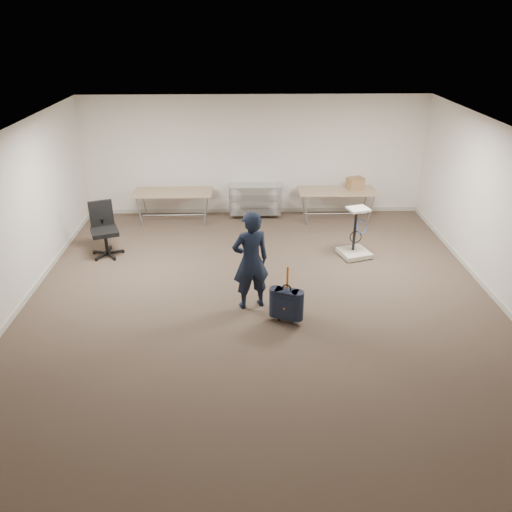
{
  "coord_description": "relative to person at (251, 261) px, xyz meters",
  "views": [
    {
      "loc": [
        -0.28,
        -7.05,
        4.41
      ],
      "look_at": [
        -0.08,
        0.3,
        0.83
      ],
      "focal_mm": 35.0,
      "sensor_mm": 36.0,
      "label": 1
    }
  ],
  "objects": [
    {
      "name": "ground",
      "position": [
        0.17,
        -0.1,
        -0.84
      ],
      "size": [
        9.0,
        9.0,
        0.0
      ],
      "primitive_type": "plane",
      "color": "#413627",
      "rests_on": "ground"
    },
    {
      "name": "room_shell",
      "position": [
        0.17,
        1.28,
        -0.79
      ],
      "size": [
        8.0,
        9.0,
        9.0
      ],
      "color": "white",
      "rests_on": "ground"
    },
    {
      "name": "folding_table_left",
      "position": [
        -1.73,
        3.85,
        -0.16
      ],
      "size": [
        1.8,
        0.75,
        0.73
      ],
      "color": "#9B7B5F",
      "rests_on": "ground"
    },
    {
      "name": "folding_table_right",
      "position": [
        2.07,
        3.85,
        -0.16
      ],
      "size": [
        1.8,
        0.75,
        0.73
      ],
      "color": "#9B7B5F",
      "rests_on": "ground"
    },
    {
      "name": "wire_shelf",
      "position": [
        0.17,
        4.1,
        -0.4
      ],
      "size": [
        1.22,
        0.47,
        0.8
      ],
      "color": "silver",
      "rests_on": "ground"
    },
    {
      "name": "person",
      "position": [
        0.0,
        0.0,
        0.0
      ],
      "size": [
        0.7,
        0.57,
        1.68
      ],
      "primitive_type": "imported",
      "rotation": [
        0.0,
        0.0,
        3.44
      ],
      "color": "black",
      "rests_on": "ground"
    },
    {
      "name": "suitcase",
      "position": [
        0.55,
        -0.5,
        -0.51
      ],
      "size": [
        0.4,
        0.32,
        0.97
      ],
      "color": "#161E32",
      "rests_on": "ground"
    },
    {
      "name": "office_chair",
      "position": [
        -2.89,
        2.07,
        -0.51
      ],
      "size": [
        0.66,
        0.67,
        1.09
      ],
      "color": "black",
      "rests_on": "ground"
    },
    {
      "name": "equipment_cart",
      "position": [
        2.12,
        1.85,
        -0.57
      ],
      "size": [
        0.7,
        0.7,
        1.03
      ],
      "color": "beige",
      "rests_on": "ground"
    },
    {
      "name": "cardboard_box",
      "position": [
        2.5,
        3.93,
        0.02
      ],
      "size": [
        0.43,
        0.37,
        0.27
      ],
      "primitive_type": "cube",
      "rotation": [
        0.0,
        0.0,
        0.32
      ],
      "color": "olive",
      "rests_on": "folding_table_right"
    }
  ]
}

